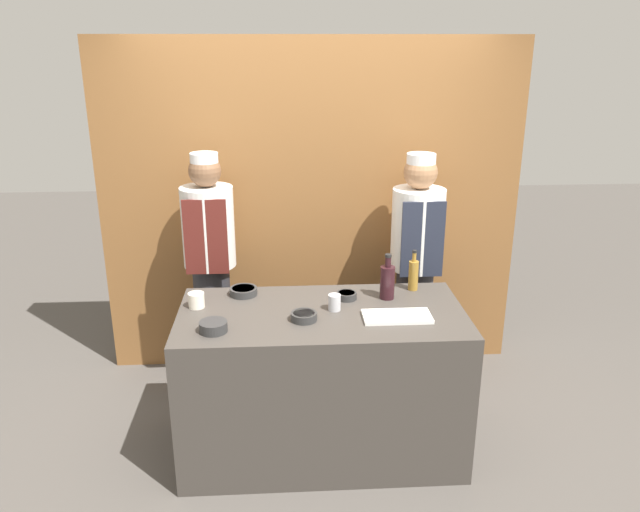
{
  "coord_description": "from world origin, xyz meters",
  "views": [
    {
      "loc": [
        -0.21,
        -3.23,
        2.37
      ],
      "look_at": [
        0.0,
        0.16,
        1.18
      ],
      "focal_mm": 35.0,
      "sensor_mm": 36.0,
      "label": 1
    }
  ],
  "objects_px": {
    "sauce_bowl_brown": "(213,326)",
    "cup_cream": "(196,300)",
    "cutting_board": "(397,317)",
    "bottle_wine": "(387,281)",
    "sauce_bowl_purple": "(304,316)",
    "bottle_vinegar": "(413,274)",
    "sauce_bowl_yellow": "(347,295)",
    "cup_steel": "(334,302)",
    "chef_right": "(416,262)",
    "chef_left": "(210,265)",
    "sauce_bowl_white": "(243,291)"
  },
  "relations": [
    {
      "from": "cup_steel",
      "to": "sauce_bowl_white",
      "type": "bearing_deg",
      "value": 154.12
    },
    {
      "from": "cup_cream",
      "to": "chef_right",
      "type": "distance_m",
      "value": 1.59
    },
    {
      "from": "cutting_board",
      "to": "bottle_wine",
      "type": "bearing_deg",
      "value": 92.03
    },
    {
      "from": "sauce_bowl_purple",
      "to": "sauce_bowl_yellow",
      "type": "distance_m",
      "value": 0.39
    },
    {
      "from": "sauce_bowl_yellow",
      "to": "sauce_bowl_white",
      "type": "bearing_deg",
      "value": 170.74
    },
    {
      "from": "bottle_vinegar",
      "to": "cup_cream",
      "type": "height_order",
      "value": "bottle_vinegar"
    },
    {
      "from": "sauce_bowl_white",
      "to": "cup_cream",
      "type": "bearing_deg",
      "value": -146.9
    },
    {
      "from": "chef_left",
      "to": "chef_right",
      "type": "bearing_deg",
      "value": -0.0
    },
    {
      "from": "sauce_bowl_purple",
      "to": "cup_steel",
      "type": "distance_m",
      "value": 0.22
    },
    {
      "from": "bottle_vinegar",
      "to": "sauce_bowl_purple",
      "type": "bearing_deg",
      "value": -149.68
    },
    {
      "from": "chef_right",
      "to": "sauce_bowl_white",
      "type": "bearing_deg",
      "value": -155.66
    },
    {
      "from": "chef_left",
      "to": "sauce_bowl_yellow",
      "type": "bearing_deg",
      "value": -35.86
    },
    {
      "from": "bottle_wine",
      "to": "chef_left",
      "type": "bearing_deg",
      "value": 150.38
    },
    {
      "from": "sauce_bowl_white",
      "to": "bottle_wine",
      "type": "xyz_separation_m",
      "value": [
        0.86,
        -0.1,
        0.08
      ]
    },
    {
      "from": "sauce_bowl_yellow",
      "to": "chef_left",
      "type": "bearing_deg",
      "value": 144.14
    },
    {
      "from": "sauce_bowl_brown",
      "to": "cup_cream",
      "type": "relative_size",
      "value": 1.62
    },
    {
      "from": "bottle_vinegar",
      "to": "cup_steel",
      "type": "xyz_separation_m",
      "value": [
        -0.51,
        -0.28,
        -0.05
      ]
    },
    {
      "from": "sauce_bowl_yellow",
      "to": "chef_right",
      "type": "relative_size",
      "value": 0.07
    },
    {
      "from": "sauce_bowl_purple",
      "to": "bottle_vinegar",
      "type": "bearing_deg",
      "value": 30.32
    },
    {
      "from": "sauce_bowl_white",
      "to": "cup_cream",
      "type": "xyz_separation_m",
      "value": [
        -0.26,
        -0.17,
        0.02
      ]
    },
    {
      "from": "sauce_bowl_yellow",
      "to": "chef_right",
      "type": "bearing_deg",
      "value": 48.79
    },
    {
      "from": "sauce_bowl_purple",
      "to": "cup_cream",
      "type": "height_order",
      "value": "cup_cream"
    },
    {
      "from": "sauce_bowl_yellow",
      "to": "sauce_bowl_brown",
      "type": "bearing_deg",
      "value": -152.25
    },
    {
      "from": "cutting_board",
      "to": "sauce_bowl_yellow",
      "type": "bearing_deg",
      "value": 131.04
    },
    {
      "from": "cup_cream",
      "to": "sauce_bowl_white",
      "type": "bearing_deg",
      "value": 33.1
    },
    {
      "from": "sauce_bowl_brown",
      "to": "cup_cream",
      "type": "distance_m",
      "value": 0.35
    },
    {
      "from": "sauce_bowl_white",
      "to": "cup_steel",
      "type": "height_order",
      "value": "cup_steel"
    },
    {
      "from": "bottle_vinegar",
      "to": "bottle_wine",
      "type": "bearing_deg",
      "value": -145.87
    },
    {
      "from": "sauce_bowl_yellow",
      "to": "cutting_board",
      "type": "bearing_deg",
      "value": -48.96
    },
    {
      "from": "cutting_board",
      "to": "bottle_wine",
      "type": "xyz_separation_m",
      "value": [
        -0.01,
        0.29,
        0.1
      ]
    },
    {
      "from": "sauce_bowl_yellow",
      "to": "chef_left",
      "type": "relative_size",
      "value": 0.07
    },
    {
      "from": "cutting_board",
      "to": "cup_steel",
      "type": "height_order",
      "value": "cup_steel"
    },
    {
      "from": "sauce_bowl_white",
      "to": "chef_left",
      "type": "relative_size",
      "value": 0.1
    },
    {
      "from": "cup_cream",
      "to": "sauce_bowl_purple",
      "type": "bearing_deg",
      "value": -19.25
    },
    {
      "from": "sauce_bowl_white",
      "to": "sauce_bowl_yellow",
      "type": "relative_size",
      "value": 1.38
    },
    {
      "from": "bottle_wine",
      "to": "cup_steel",
      "type": "xyz_separation_m",
      "value": [
        -0.33,
        -0.15,
        -0.06
      ]
    },
    {
      "from": "cutting_board",
      "to": "chef_left",
      "type": "distance_m",
      "value": 1.45
    },
    {
      "from": "sauce_bowl_yellow",
      "to": "chef_left",
      "type": "xyz_separation_m",
      "value": [
        -0.87,
        0.63,
        -0.01
      ]
    },
    {
      "from": "bottle_vinegar",
      "to": "chef_right",
      "type": "distance_m",
      "value": 0.53
    },
    {
      "from": "sauce_bowl_yellow",
      "to": "bottle_vinegar",
      "type": "xyz_separation_m",
      "value": [
        0.42,
        0.12,
        0.08
      ]
    },
    {
      "from": "chef_right",
      "to": "cutting_board",
      "type": "bearing_deg",
      "value": -108.03
    },
    {
      "from": "cutting_board",
      "to": "cup_steel",
      "type": "xyz_separation_m",
      "value": [
        -0.34,
        0.13,
        0.04
      ]
    },
    {
      "from": "cup_steel",
      "to": "bottle_vinegar",
      "type": "bearing_deg",
      "value": 28.56
    },
    {
      "from": "bottle_wine",
      "to": "cutting_board",
      "type": "bearing_deg",
      "value": -87.97
    },
    {
      "from": "chef_left",
      "to": "cup_steel",
      "type": "bearing_deg",
      "value": -45.06
    },
    {
      "from": "bottle_vinegar",
      "to": "chef_left",
      "type": "xyz_separation_m",
      "value": [
        -1.29,
        0.51,
        -0.09
      ]
    },
    {
      "from": "cup_steel",
      "to": "cup_cream",
      "type": "height_order",
      "value": "cup_steel"
    },
    {
      "from": "cup_steel",
      "to": "cup_cream",
      "type": "xyz_separation_m",
      "value": [
        -0.79,
        0.09,
        -0.0
      ]
    },
    {
      "from": "sauce_bowl_purple",
      "to": "chef_right",
      "type": "distance_m",
      "value": 1.22
    },
    {
      "from": "sauce_bowl_yellow",
      "to": "bottle_vinegar",
      "type": "bearing_deg",
      "value": 15.84
    }
  ]
}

